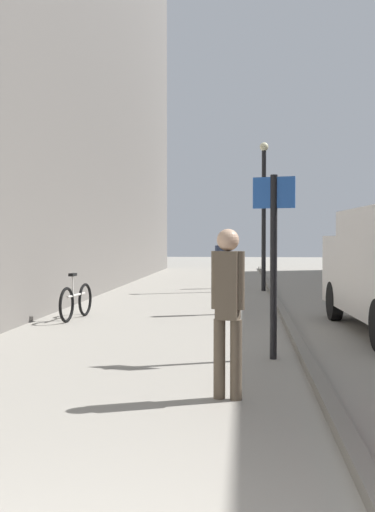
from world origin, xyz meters
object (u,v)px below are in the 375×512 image
pedestrian_mid_block (228,301)px  street_sign_post (274,250)px  bicycle_leaning (76,301)px  lamp_post (264,206)px  pedestrian_far_crossing (223,269)px  pedestrian_main_foreground (223,261)px

pedestrian_mid_block → street_sign_post: bearing=-92.8°
bicycle_leaning → lamp_post: bearing=66.0°
pedestrian_far_crossing → street_sign_post: 5.08m
pedestrian_main_foreground → lamp_post: (1.34, -0.87, 1.78)m
pedestrian_mid_block → pedestrian_far_crossing: bearing=-75.7°
pedestrian_far_crossing → bicycle_leaning: (-3.04, -1.10, -0.64)m
pedestrian_main_foreground → street_sign_post: bearing=-89.9°
street_sign_post → lamp_post: size_ratio=0.55×
pedestrian_far_crossing → bicycle_leaning: bearing=-173.4°
pedestrian_main_foreground → lamp_post: 2.39m
pedestrian_mid_block → pedestrian_far_crossing: size_ratio=1.02×
pedestrian_far_crossing → lamp_post: bearing=66.5°
street_sign_post → bicycle_leaning: (-3.93, 3.87, -1.16)m
pedestrian_far_crossing → street_sign_post: size_ratio=0.68×
lamp_post → bicycle_leaning: bearing=-119.8°
pedestrian_mid_block → street_sign_post: (0.58, 2.22, 0.50)m
pedestrian_main_foreground → bicycle_leaning: (-2.80, -8.09, -0.56)m
pedestrian_mid_block → bicycle_leaning: pedestrian_mid_block is taller
pedestrian_mid_block → bicycle_leaning: bearing=-49.3°
pedestrian_main_foreground → lamp_post: lamp_post is taller
pedestrian_mid_block → pedestrian_far_crossing: pedestrian_mid_block is taller
pedestrian_far_crossing → street_sign_post: (0.89, -4.97, 0.52)m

